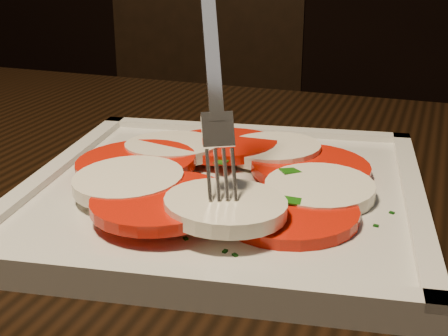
% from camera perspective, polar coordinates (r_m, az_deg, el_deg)
% --- Properties ---
extents(table, '(1.29, 0.95, 0.75)m').
position_cam_1_polar(table, '(0.55, -7.32, -12.43)').
color(table, black).
rests_on(table, ground).
extents(chair, '(0.44, 0.44, 0.93)m').
position_cam_1_polar(chair, '(1.36, -2.22, 2.86)').
color(chair, black).
rests_on(chair, ground).
extents(plate, '(0.30, 0.30, 0.01)m').
position_cam_1_polar(plate, '(0.48, 0.00, -2.50)').
color(plate, silver).
rests_on(plate, table).
extents(caprese_salad, '(0.25, 0.24, 0.02)m').
position_cam_1_polar(caprese_salad, '(0.48, 0.00, -0.59)').
color(caprese_salad, red).
rests_on(caprese_salad, plate).
extents(fork, '(0.07, 0.10, 0.17)m').
position_cam_1_polar(fork, '(0.43, -1.32, 10.35)').
color(fork, white).
rests_on(fork, caprese_salad).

